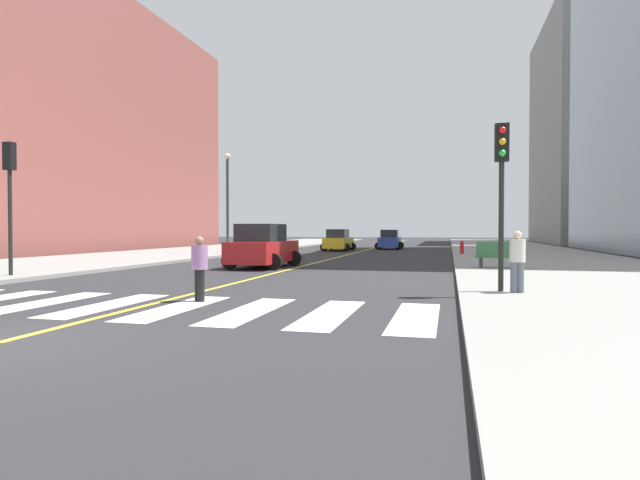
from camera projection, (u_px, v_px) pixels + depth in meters
The scene contains 16 objects.
sidewalk_kerb_east at pixel (563, 266), 24.77m from camera, with size 10.00×120.00×0.15m, color gray.
sidewalk_kerb_west at pixel (113, 259), 30.64m from camera, with size 10.00×120.00×0.15m, color gray.
crosswalk_paint at pixel (142, 306), 12.18m from camera, with size 13.50×4.00×0.01m.
lane_divider_paint at pixel (370, 249), 47.12m from camera, with size 0.16×80.00×0.01m, color yellow.
parking_garage_concrete at pixel (618, 131), 66.67m from camera, with size 18.00×24.00×28.73m, color gray.
low_rise_brick_west at pixel (58, 130), 46.35m from camera, with size 16.00×32.00×21.17m, color #934B44.
car_yellow_nearest at pixel (338, 241), 43.86m from camera, with size 2.57×4.08×1.81m.
car_blue_second at pixel (390, 240), 47.27m from camera, with size 2.53×3.99×1.76m.
car_red_third at pixel (263, 247), 24.62m from camera, with size 2.93×4.64×2.05m.
traffic_light_near_corner at pixel (502, 173), 13.87m from camera, with size 0.36×0.41×4.46m.
traffic_light_far_corner at pixel (10, 182), 18.77m from camera, with size 0.36×0.41×4.78m.
park_bench at pixel (497, 255), 22.43m from camera, with size 1.83×0.68×1.12m.
pedestrian_crossing at pixel (200, 266), 13.02m from camera, with size 0.40×0.40×1.63m.
pedestrian_waiting_east at pixel (517, 259), 13.65m from camera, with size 0.40×0.40×1.62m.
fire_hydrant at pixel (462, 247), 35.18m from camera, with size 0.26×0.26×0.89m.
street_lamp at pixel (228, 194), 37.03m from camera, with size 0.44×0.44×7.03m.
Camera 1 is at (6.96, -6.79, 1.81)m, focal length 29.33 mm.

